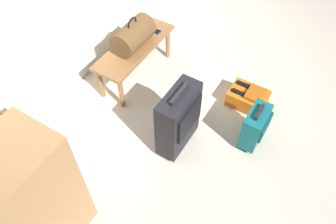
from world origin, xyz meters
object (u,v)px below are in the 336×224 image
(duffel_bag_brown, at_px, (133,35))
(cell_phone, at_px, (154,30))
(suitcase_upright_charcoal, at_px, (179,119))
(suitcase_small_teal, at_px, (255,126))
(bench, at_px, (135,51))
(backpack_orange, at_px, (248,98))
(side_cabinet, at_px, (33,198))

(duffel_bag_brown, relative_size, cell_phone, 3.06)
(cell_phone, distance_m, suitcase_upright_charcoal, 1.18)
(suitcase_upright_charcoal, relative_size, suitcase_small_teal, 1.56)
(bench, relative_size, backpack_orange, 2.63)
(suitcase_small_teal, distance_m, backpack_orange, 0.49)
(bench, bearing_deg, duffel_bag_brown, -0.00)
(bench, distance_m, cell_phone, 0.32)
(suitcase_upright_charcoal, bearing_deg, cell_phone, 43.51)
(suitcase_small_teal, bearing_deg, duffel_bag_brown, 83.43)
(cell_phone, bearing_deg, backpack_orange, -92.86)
(suitcase_small_teal, height_order, side_cabinet, side_cabinet)
(side_cabinet, bearing_deg, suitcase_upright_charcoal, -19.48)
(backpack_orange, distance_m, side_cabinet, 2.21)
(duffel_bag_brown, xyz_separation_m, cell_phone, (0.31, -0.04, -0.13))
(suitcase_small_teal, bearing_deg, suitcase_upright_charcoal, 123.30)
(backpack_orange, bearing_deg, duffel_bag_brown, 101.63)
(cell_phone, bearing_deg, side_cabinet, -169.63)
(bench, distance_m, backpack_orange, 1.26)
(cell_phone, height_order, suitcase_small_teal, suitcase_small_teal)
(suitcase_upright_charcoal, relative_size, side_cabinet, 0.65)
(duffel_bag_brown, bearing_deg, side_cabinet, -166.70)
(duffel_bag_brown, relative_size, side_cabinet, 0.40)
(duffel_bag_brown, height_order, suitcase_small_teal, duffel_bag_brown)
(suitcase_upright_charcoal, bearing_deg, backpack_orange, -24.48)
(duffel_bag_brown, height_order, cell_phone, duffel_bag_brown)
(duffel_bag_brown, bearing_deg, bench, 180.00)
(suitcase_upright_charcoal, relative_size, backpack_orange, 1.89)
(cell_phone, height_order, backpack_orange, cell_phone)
(cell_phone, bearing_deg, suitcase_upright_charcoal, -136.49)
(duffel_bag_brown, relative_size, backpack_orange, 1.16)
(cell_phone, height_order, suitcase_upright_charcoal, suitcase_upright_charcoal)
(bench, xyz_separation_m, duffel_bag_brown, (0.00, -0.00, 0.20))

